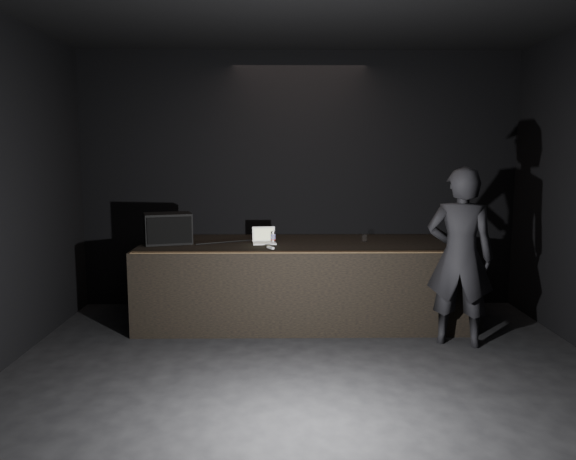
{
  "coord_description": "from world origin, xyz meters",
  "views": [
    {
      "loc": [
        -0.26,
        -4.27,
        2.11
      ],
      "look_at": [
        -0.17,
        2.3,
        1.22
      ],
      "focal_mm": 35.0,
      "sensor_mm": 36.0,
      "label": 1
    }
  ],
  "objects_px": {
    "stage_riser": "(301,281)",
    "person": "(460,257)",
    "laptop": "(264,239)",
    "beer_can": "(273,237)",
    "stage_monitor": "(168,228)"
  },
  "relations": [
    {
      "from": "stage_riser",
      "to": "person",
      "type": "height_order",
      "value": "person"
    },
    {
      "from": "stage_riser",
      "to": "laptop",
      "type": "distance_m",
      "value": 0.72
    },
    {
      "from": "laptop",
      "to": "stage_riser",
      "type": "bearing_deg",
      "value": -2.99
    },
    {
      "from": "laptop",
      "to": "beer_can",
      "type": "distance_m",
      "value": 0.12
    },
    {
      "from": "stage_monitor",
      "to": "laptop",
      "type": "xyz_separation_m",
      "value": [
        1.2,
        0.01,
        -0.14
      ]
    },
    {
      "from": "laptop",
      "to": "beer_can",
      "type": "bearing_deg",
      "value": -0.5
    },
    {
      "from": "stage_monitor",
      "to": "person",
      "type": "bearing_deg",
      "value": -31.66
    },
    {
      "from": "stage_monitor",
      "to": "person",
      "type": "xyz_separation_m",
      "value": [
        3.39,
        -0.92,
        -0.2
      ]
    },
    {
      "from": "stage_riser",
      "to": "beer_can",
      "type": "xyz_separation_m",
      "value": [
        -0.35,
        -0.01,
        0.58
      ]
    },
    {
      "from": "stage_riser",
      "to": "beer_can",
      "type": "distance_m",
      "value": 0.68
    },
    {
      "from": "stage_riser",
      "to": "stage_monitor",
      "type": "relative_size",
      "value": 6.05
    },
    {
      "from": "beer_can",
      "to": "stage_riser",
      "type": "bearing_deg",
      "value": 2.05
    },
    {
      "from": "person",
      "to": "stage_riser",
      "type": "bearing_deg",
      "value": -9.72
    },
    {
      "from": "stage_riser",
      "to": "person",
      "type": "bearing_deg",
      "value": -28.92
    },
    {
      "from": "stage_riser",
      "to": "laptop",
      "type": "xyz_separation_m",
      "value": [
        -0.47,
        -0.02,
        0.55
      ]
    }
  ]
}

